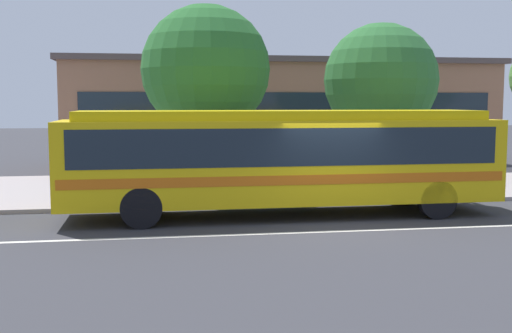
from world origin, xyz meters
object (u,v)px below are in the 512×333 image
object	(u,v)px
pedestrian_walking_along_curb	(407,166)
street_tree_near_stop	(206,70)
transit_bus	(282,155)
pedestrian_standing_by_tree	(441,164)
pedestrian_waiting_near_sign	(116,165)
bus_stop_sign	(443,146)
street_tree_mid_block	(381,80)

from	to	relation	value
pedestrian_walking_along_curb	street_tree_near_stop	size ratio (longest dim) A/B	0.27
transit_bus	street_tree_near_stop	size ratio (longest dim) A/B	1.90
pedestrian_standing_by_tree	transit_bus	bearing A→B (deg)	-161.15
pedestrian_waiting_near_sign	pedestrian_walking_along_curb	size ratio (longest dim) A/B	1.04
bus_stop_sign	street_tree_near_stop	bearing A→B (deg)	160.92
pedestrian_waiting_near_sign	street_tree_mid_block	size ratio (longest dim) A/B	0.30
street_tree_near_stop	pedestrian_standing_by_tree	bearing A→B (deg)	-19.36
pedestrian_waiting_near_sign	pedestrian_walking_along_curb	world-z (taller)	pedestrian_waiting_near_sign
transit_bus	pedestrian_walking_along_curb	distance (m)	4.79
pedestrian_walking_along_curb	bus_stop_sign	xyz separation A→B (m)	(1.07, -0.17, 0.60)
transit_bus	pedestrian_standing_by_tree	world-z (taller)	transit_bus
bus_stop_sign	transit_bus	bearing A→B (deg)	-161.15
pedestrian_waiting_near_sign	bus_stop_sign	xyz separation A→B (m)	(9.88, -1.36, 0.56)
pedestrian_walking_along_curb	street_tree_mid_block	xyz separation A→B (m)	(0.09, 2.67, 2.69)
pedestrian_standing_by_tree	street_tree_mid_block	world-z (taller)	street_tree_mid_block
pedestrian_walking_along_curb	bus_stop_sign	distance (m)	1.24
transit_bus	pedestrian_standing_by_tree	size ratio (longest dim) A/B	6.72
pedestrian_waiting_near_sign	street_tree_near_stop	size ratio (longest dim) A/B	0.28
pedestrian_walking_along_curb	street_tree_mid_block	bearing A→B (deg)	88.02
street_tree_near_stop	bus_stop_sign	bearing A→B (deg)	-19.08
transit_bus	bus_stop_sign	distance (m)	5.69
pedestrian_standing_by_tree	bus_stop_sign	size ratio (longest dim) A/B	0.71
pedestrian_waiting_near_sign	street_tree_mid_block	distance (m)	9.40
pedestrian_walking_along_curb	street_tree_near_stop	bearing A→B (deg)	159.19
pedestrian_waiting_near_sign	transit_bus	bearing A→B (deg)	-35.43
street_tree_mid_block	transit_bus	bearing A→B (deg)	-133.32
pedestrian_waiting_near_sign	street_tree_near_stop	xyz separation A→B (m)	(2.84, 1.08, 2.95)
transit_bus	street_tree_near_stop	world-z (taller)	street_tree_near_stop
pedestrian_waiting_near_sign	street_tree_near_stop	distance (m)	4.24
pedestrian_walking_along_curb	pedestrian_standing_by_tree	world-z (taller)	pedestrian_standing_by_tree
bus_stop_sign	pedestrian_standing_by_tree	bearing A→B (deg)	-160.22
pedestrian_standing_by_tree	pedestrian_waiting_near_sign	bearing A→B (deg)	172.01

